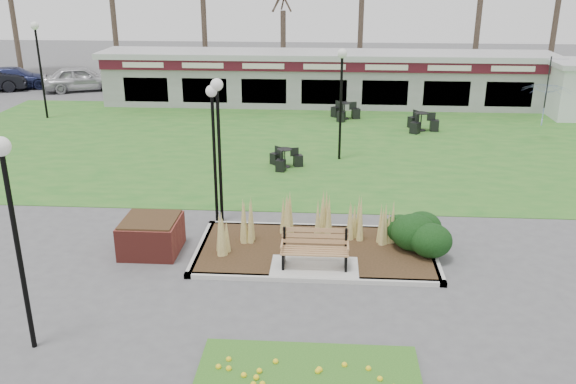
# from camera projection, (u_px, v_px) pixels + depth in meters

# --- Properties ---
(ground) EXTENTS (100.00, 100.00, 0.00)m
(ground) POSITION_uv_depth(u_px,v_px,m) (314.00, 274.00, 15.25)
(ground) COLOR #515154
(ground) RESTS_ON ground
(lawn) EXTENTS (34.00, 16.00, 0.02)m
(lawn) POSITION_uv_depth(u_px,v_px,m) (322.00, 143.00, 26.47)
(lawn) COLOR #256A21
(lawn) RESTS_ON ground
(planting_bed) EXTENTS (6.75, 3.40, 1.27)m
(planting_bed) POSITION_uv_depth(u_px,v_px,m) (363.00, 239.00, 16.30)
(planting_bed) COLOR #2D2312
(planting_bed) RESTS_ON ground
(park_bench) EXTENTS (1.70, 0.66, 0.93)m
(park_bench) POSITION_uv_depth(u_px,v_px,m) (315.00, 248.00, 15.28)
(park_bench) COLOR #987044
(park_bench) RESTS_ON ground
(brick_planter) EXTENTS (1.50, 1.50, 0.95)m
(brick_planter) POSITION_uv_depth(u_px,v_px,m) (151.00, 235.00, 16.30)
(brick_planter) COLOR maroon
(brick_planter) RESTS_ON ground
(food_pavilion) EXTENTS (24.60, 3.40, 2.90)m
(food_pavilion) POSITION_uv_depth(u_px,v_px,m) (324.00, 78.00, 33.42)
(food_pavilion) COLOR gray
(food_pavilion) RESTS_ON ground
(lamp_post_near_left) EXTENTS (0.36, 0.36, 4.39)m
(lamp_post_near_left) POSITION_uv_depth(u_px,v_px,m) (10.00, 199.00, 11.22)
(lamp_post_near_left) COLOR black
(lamp_post_near_left) RESTS_ON ground
(lamp_post_near_right) EXTENTS (0.36, 0.36, 4.31)m
(lamp_post_near_right) POSITION_uv_depth(u_px,v_px,m) (218.00, 119.00, 17.34)
(lamp_post_near_right) COLOR black
(lamp_post_near_right) RESTS_ON ground
(lamp_post_mid_left) EXTENTS (0.34, 0.34, 4.12)m
(lamp_post_mid_left) POSITION_uv_depth(u_px,v_px,m) (213.00, 124.00, 17.39)
(lamp_post_mid_left) COLOR black
(lamp_post_mid_left) RESTS_ON ground
(lamp_post_mid_right) EXTENTS (0.36, 0.36, 4.35)m
(lamp_post_mid_right) POSITION_uv_depth(u_px,v_px,m) (342.00, 80.00, 23.21)
(lamp_post_mid_right) COLOR black
(lamp_post_mid_right) RESTS_ON ground
(lamp_post_far_left) EXTENTS (0.39, 0.39, 4.75)m
(lamp_post_far_left) POSITION_uv_depth(u_px,v_px,m) (38.00, 49.00, 29.73)
(lamp_post_far_left) COLOR black
(lamp_post_far_left) RESTS_ON ground
(bistro_set_a) EXTENTS (1.32, 1.29, 0.72)m
(bistro_set_a) POSITION_uv_depth(u_px,v_px,m) (285.00, 161.00, 23.24)
(bistro_set_a) COLOR black
(bistro_set_a) RESTS_ON ground
(bistro_set_b) EXTENTS (1.50, 1.51, 0.83)m
(bistro_set_b) POSITION_uv_depth(u_px,v_px,m) (344.00, 114.00, 30.60)
(bistro_set_b) COLOR black
(bistro_set_b) RESTS_ON ground
(bistro_set_c) EXTENTS (1.41, 1.60, 0.85)m
(bistro_set_c) POSITION_uv_depth(u_px,v_px,m) (421.00, 125.00, 28.41)
(bistro_set_c) COLOR black
(bistro_set_c) RESTS_ON ground
(patio_umbrella) EXTENTS (2.56, 2.59, 2.59)m
(patio_umbrella) POSITION_uv_depth(u_px,v_px,m) (544.00, 105.00, 26.24)
(patio_umbrella) COLOR black
(patio_umbrella) RESTS_ON ground
(car_silver) EXTENTS (4.85, 3.41, 1.53)m
(car_silver) POSITION_uv_depth(u_px,v_px,m) (81.00, 78.00, 37.51)
(car_silver) COLOR silver
(car_silver) RESTS_ON ground
(car_blue) EXTENTS (4.98, 3.23, 1.34)m
(car_blue) POSITION_uv_depth(u_px,v_px,m) (16.00, 78.00, 38.22)
(car_blue) COLOR navy
(car_blue) RESTS_ON ground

